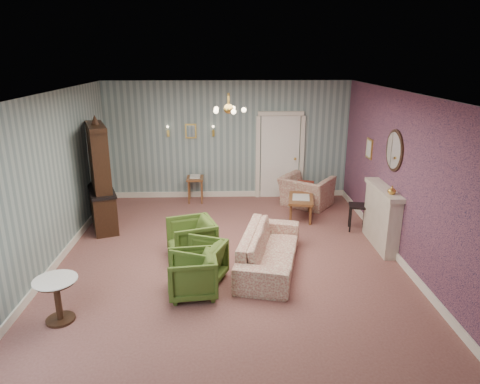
{
  "coord_description": "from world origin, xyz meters",
  "views": [
    {
      "loc": [
        -0.06,
        -7.16,
        3.5
      ],
      "look_at": [
        0.2,
        0.4,
        1.1
      ],
      "focal_mm": 32.64,
      "sensor_mm": 36.0,
      "label": 1
    }
  ],
  "objects_px": {
    "olive_chair_b": "(200,260)",
    "dresser": "(99,174)",
    "side_table_black": "(357,218)",
    "pedestal_table": "(58,300)",
    "sofa_chintz": "(270,243)",
    "wingback_chair": "(306,186)",
    "coffee_table": "(301,208)",
    "olive_chair_c": "(192,237)",
    "olive_chair_a": "(192,272)",
    "fireplace": "(381,217)"
  },
  "relations": [
    {
      "from": "olive_chair_b",
      "to": "dresser",
      "type": "distance_m",
      "value": 3.34
    },
    {
      "from": "side_table_black",
      "to": "pedestal_table",
      "type": "relative_size",
      "value": 0.87
    },
    {
      "from": "sofa_chintz",
      "to": "wingback_chair",
      "type": "relative_size",
      "value": 1.99
    },
    {
      "from": "wingback_chair",
      "to": "coffee_table",
      "type": "height_order",
      "value": "wingback_chair"
    },
    {
      "from": "pedestal_table",
      "to": "dresser",
      "type": "bearing_deg",
      "value": 94.98
    },
    {
      "from": "olive_chair_c",
      "to": "coffee_table",
      "type": "height_order",
      "value": "olive_chair_c"
    },
    {
      "from": "olive_chair_c",
      "to": "coffee_table",
      "type": "distance_m",
      "value": 2.98
    },
    {
      "from": "olive_chair_a",
      "to": "side_table_black",
      "type": "height_order",
      "value": "olive_chair_a"
    },
    {
      "from": "sofa_chintz",
      "to": "fireplace",
      "type": "relative_size",
      "value": 1.57
    },
    {
      "from": "wingback_chair",
      "to": "olive_chair_a",
      "type": "bearing_deg",
      "value": 94.66
    },
    {
      "from": "coffee_table",
      "to": "side_table_black",
      "type": "distance_m",
      "value": 1.29
    },
    {
      "from": "olive_chair_b",
      "to": "coffee_table",
      "type": "height_order",
      "value": "olive_chair_b"
    },
    {
      "from": "dresser",
      "to": "pedestal_table",
      "type": "distance_m",
      "value": 3.57
    },
    {
      "from": "olive_chair_a",
      "to": "fireplace",
      "type": "xyz_separation_m",
      "value": [
        3.44,
        1.66,
        0.21
      ]
    },
    {
      "from": "sofa_chintz",
      "to": "dresser",
      "type": "bearing_deg",
      "value": 72.79
    },
    {
      "from": "fireplace",
      "to": "side_table_black",
      "type": "height_order",
      "value": "fireplace"
    },
    {
      "from": "coffee_table",
      "to": "side_table_black",
      "type": "relative_size",
      "value": 1.71
    },
    {
      "from": "olive_chair_c",
      "to": "wingback_chair",
      "type": "height_order",
      "value": "wingback_chair"
    },
    {
      "from": "dresser",
      "to": "coffee_table",
      "type": "height_order",
      "value": "dresser"
    },
    {
      "from": "olive_chair_a",
      "to": "olive_chair_b",
      "type": "relative_size",
      "value": 1.0
    },
    {
      "from": "sofa_chintz",
      "to": "coffee_table",
      "type": "bearing_deg",
      "value": -8.55
    },
    {
      "from": "olive_chair_a",
      "to": "dresser",
      "type": "bearing_deg",
      "value": -150.37
    },
    {
      "from": "fireplace",
      "to": "side_table_black",
      "type": "bearing_deg",
      "value": 105.42
    },
    {
      "from": "dresser",
      "to": "coffee_table",
      "type": "distance_m",
      "value": 4.36
    },
    {
      "from": "olive_chair_a",
      "to": "wingback_chair",
      "type": "height_order",
      "value": "wingback_chair"
    },
    {
      "from": "sofa_chintz",
      "to": "fireplace",
      "type": "xyz_separation_m",
      "value": [
        2.18,
        0.79,
        0.15
      ]
    },
    {
      "from": "dresser",
      "to": "sofa_chintz",
      "type": "bearing_deg",
      "value": -51.09
    },
    {
      "from": "dresser",
      "to": "pedestal_table",
      "type": "height_order",
      "value": "dresser"
    },
    {
      "from": "coffee_table",
      "to": "side_table_black",
      "type": "bearing_deg",
      "value": -35.6
    },
    {
      "from": "side_table_black",
      "to": "pedestal_table",
      "type": "xyz_separation_m",
      "value": [
        -5.0,
        -3.06,
        0.04
      ]
    },
    {
      "from": "olive_chair_c",
      "to": "side_table_black",
      "type": "distance_m",
      "value": 3.53
    },
    {
      "from": "sofa_chintz",
      "to": "pedestal_table",
      "type": "distance_m",
      "value": 3.38
    },
    {
      "from": "olive_chair_c",
      "to": "coffee_table",
      "type": "bearing_deg",
      "value": 111.98
    },
    {
      "from": "olive_chair_b",
      "to": "pedestal_table",
      "type": "distance_m",
      "value": 2.13
    },
    {
      "from": "olive_chair_c",
      "to": "sofa_chintz",
      "type": "height_order",
      "value": "sofa_chintz"
    },
    {
      "from": "side_table_black",
      "to": "pedestal_table",
      "type": "distance_m",
      "value": 5.86
    },
    {
      "from": "dresser",
      "to": "fireplace",
      "type": "bearing_deg",
      "value": -32.61
    },
    {
      "from": "fireplace",
      "to": "side_table_black",
      "type": "distance_m",
      "value": 0.85
    },
    {
      "from": "pedestal_table",
      "to": "coffee_table",
      "type": "bearing_deg",
      "value": 43.99
    },
    {
      "from": "dresser",
      "to": "fireplace",
      "type": "height_order",
      "value": "dresser"
    },
    {
      "from": "wingback_chair",
      "to": "coffee_table",
      "type": "xyz_separation_m",
      "value": [
        -0.27,
        -0.81,
        -0.24
      ]
    },
    {
      "from": "olive_chair_a",
      "to": "side_table_black",
      "type": "xyz_separation_m",
      "value": [
        3.23,
        2.42,
        -0.09
      ]
    },
    {
      "from": "wingback_chair",
      "to": "side_table_black",
      "type": "relative_size",
      "value": 2.0
    },
    {
      "from": "olive_chair_a",
      "to": "pedestal_table",
      "type": "distance_m",
      "value": 1.88
    },
    {
      "from": "side_table_black",
      "to": "pedestal_table",
      "type": "bearing_deg",
      "value": -148.55
    },
    {
      "from": "olive_chair_c",
      "to": "side_table_black",
      "type": "height_order",
      "value": "olive_chair_c"
    },
    {
      "from": "dresser",
      "to": "olive_chair_c",
      "type": "bearing_deg",
      "value": -59.18
    },
    {
      "from": "olive_chair_a",
      "to": "fireplace",
      "type": "distance_m",
      "value": 3.83
    },
    {
      "from": "coffee_table",
      "to": "olive_chair_b",
      "type": "bearing_deg",
      "value": -126.88
    },
    {
      "from": "olive_chair_c",
      "to": "pedestal_table",
      "type": "distance_m",
      "value": 2.52
    }
  ]
}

